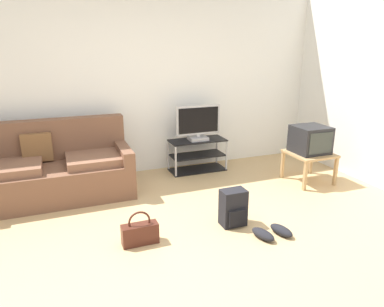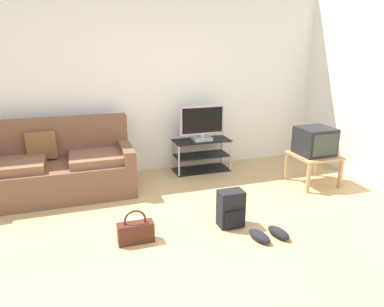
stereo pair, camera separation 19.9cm
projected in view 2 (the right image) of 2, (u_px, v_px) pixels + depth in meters
ground_plane at (179, 256)px, 3.28m from camera, size 9.00×9.80×0.02m
wall_back at (130, 82)px, 5.10m from camera, size 9.00×0.10×2.70m
couch at (59, 168)px, 4.56m from camera, size 1.85×0.87×0.94m
tv_stand at (201, 155)px, 5.42m from camera, size 0.85×0.38×0.48m
flat_tv at (202, 123)px, 5.26m from camera, size 0.68×0.22×0.52m
side_table at (314, 158)px, 4.87m from camera, size 0.57×0.57×0.43m
crt_tv at (315, 141)px, 4.81m from camera, size 0.45×0.43×0.37m
backpack at (231, 209)px, 3.76m from camera, size 0.27×0.25×0.40m
handbag at (136, 232)px, 3.46m from camera, size 0.35×0.13×0.34m
sneakers_pair at (269, 234)px, 3.55m from camera, size 0.40×0.30×0.09m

